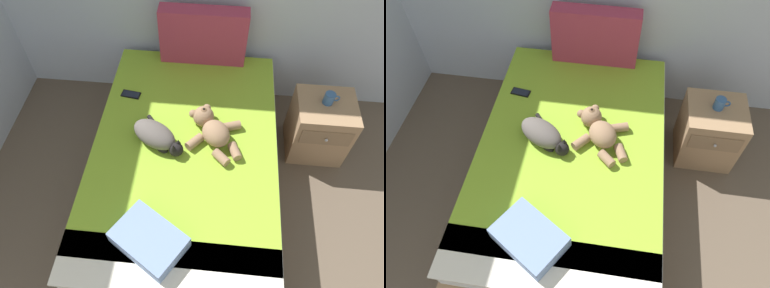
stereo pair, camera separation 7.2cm
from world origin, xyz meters
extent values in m
cube|color=#9E7A56|center=(1.67, 3.06, 0.15)|extent=(1.35, 2.05, 0.29)
cube|color=white|center=(1.67, 3.06, 0.40)|extent=(1.31, 1.99, 0.22)
cube|color=#8CB72D|center=(1.67, 3.12, 0.52)|extent=(1.30, 1.85, 0.02)
cube|color=silver|center=(1.67, 2.20, 0.52)|extent=(1.30, 0.33, 0.02)
cube|color=#A5334C|center=(1.72, 3.98, 0.77)|extent=(0.70, 0.14, 0.47)
ellipsoid|color=#59514C|center=(1.45, 3.07, 0.61)|extent=(0.39, 0.34, 0.15)
sphere|color=black|center=(1.62, 2.98, 0.58)|extent=(0.10, 0.10, 0.10)
cone|color=black|center=(1.63, 3.00, 0.64)|extent=(0.04, 0.04, 0.04)
cone|color=black|center=(1.60, 2.95, 0.64)|extent=(0.04, 0.04, 0.04)
cylinder|color=black|center=(1.42, 3.22, 0.55)|extent=(0.13, 0.14, 0.03)
ellipsoid|color=black|center=(1.51, 2.99, 0.55)|extent=(0.11, 0.10, 0.04)
ellipsoid|color=#937051|center=(1.88, 3.12, 0.61)|extent=(0.28, 0.29, 0.15)
sphere|color=#937051|center=(1.78, 3.27, 0.61)|extent=(0.15, 0.15, 0.15)
sphere|color=brown|center=(1.78, 3.27, 0.66)|extent=(0.06, 0.06, 0.06)
sphere|color=black|center=(1.78, 3.27, 0.69)|extent=(0.02, 0.02, 0.02)
sphere|color=#937051|center=(1.70, 3.28, 0.62)|extent=(0.06, 0.06, 0.06)
sphere|color=#937051|center=(1.80, 3.34, 0.62)|extent=(0.06, 0.06, 0.06)
cylinder|color=#937051|center=(1.73, 3.07, 0.56)|extent=(0.14, 0.14, 0.07)
cylinder|color=#937051|center=(1.93, 2.95, 0.56)|extent=(0.13, 0.13, 0.07)
cylinder|color=#937051|center=(1.99, 3.23, 0.56)|extent=(0.15, 0.10, 0.07)
cylinder|color=#937051|center=(2.02, 3.01, 0.56)|extent=(0.11, 0.14, 0.07)
cube|color=black|center=(1.19, 3.50, 0.54)|extent=(0.16, 0.09, 0.01)
cube|color=black|center=(1.19, 3.50, 0.54)|extent=(0.14, 0.08, 0.00)
cube|color=#728CB7|center=(1.54, 2.32, 0.59)|extent=(0.49, 0.45, 0.11)
cube|color=#9E7A56|center=(2.72, 3.54, 0.27)|extent=(0.46, 0.42, 0.54)
cube|color=#866849|center=(2.72, 3.33, 0.39)|extent=(0.39, 0.01, 0.15)
sphere|color=#B2B2B7|center=(2.72, 3.31, 0.39)|extent=(0.02, 0.02, 0.02)
cylinder|color=#33598C|center=(2.72, 3.56, 0.59)|extent=(0.08, 0.08, 0.09)
torus|color=#33598C|center=(2.77, 3.56, 0.59)|extent=(0.06, 0.01, 0.06)
camera|label=1|loc=(1.87, 1.57, 2.58)|focal=33.56mm
camera|label=2|loc=(1.94, 1.58, 2.58)|focal=33.56mm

